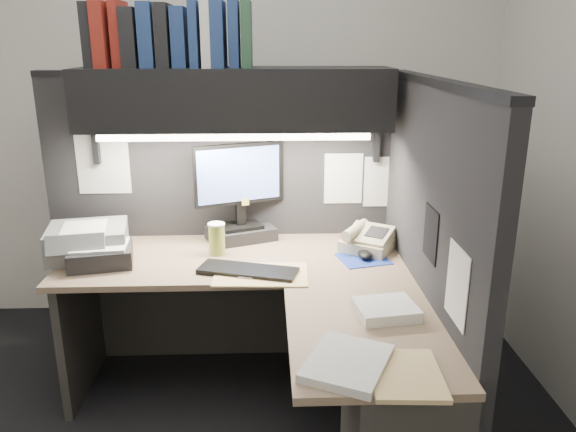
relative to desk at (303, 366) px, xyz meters
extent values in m
cube|color=silver|center=(-0.43, 1.50, 0.91)|extent=(3.50, 0.04, 2.70)
cube|color=silver|center=(-0.43, -1.50, 0.91)|extent=(3.50, 0.04, 2.70)
cube|color=black|center=(-0.40, 0.93, 0.36)|extent=(1.90, 0.06, 1.60)
cube|color=black|center=(0.55, 0.18, 0.36)|extent=(0.06, 1.50, 1.60)
cube|color=#987A61|center=(-0.33, 0.56, 0.27)|extent=(1.70, 0.68, 0.03)
cube|color=#987A61|center=(0.22, -0.20, 0.27)|extent=(0.60, 0.85, 0.03)
cube|color=#302D2B|center=(-0.33, 0.86, -0.09)|extent=(1.61, 0.02, 0.70)
cube|color=#302D2B|center=(-1.13, 0.56, -0.09)|extent=(0.04, 0.61, 0.70)
cube|color=black|center=(-0.30, 0.75, 1.06)|extent=(1.55, 0.34, 0.30)
cylinder|color=white|center=(-0.30, 0.61, 0.89)|extent=(1.32, 0.04, 0.04)
cube|color=black|center=(-0.29, 0.82, 0.32)|extent=(0.41, 0.33, 0.07)
cube|color=black|center=(-0.29, 0.82, 0.43)|extent=(0.06, 0.05, 0.12)
cube|color=black|center=(-0.29, 0.82, 0.66)|extent=(0.47, 0.21, 0.33)
cube|color=#6788E3|center=(-0.29, 0.80, 0.66)|extent=(0.42, 0.17, 0.29)
cube|color=black|center=(-0.24, 0.35, 0.30)|extent=(0.49, 0.28, 0.02)
cube|color=#1C349C|center=(0.33, 0.50, 0.29)|extent=(0.28, 0.26, 0.00)
ellipsoid|color=black|center=(0.34, 0.50, 0.31)|extent=(0.07, 0.11, 0.04)
cube|color=tan|center=(0.38, 0.64, 0.34)|extent=(0.34, 0.34, 0.10)
cylinder|color=#BBC14D|center=(-0.41, 0.61, 0.36)|extent=(0.09, 0.09, 0.15)
cube|color=gray|center=(-1.06, 0.61, 0.36)|extent=(0.43, 0.39, 0.15)
cube|color=black|center=(-0.96, 0.49, 0.33)|extent=(0.34, 0.30, 0.09)
cube|color=#DCBC7C|center=(-0.18, 0.32, 0.29)|extent=(0.45, 0.30, 0.01)
cube|color=white|center=(0.32, -0.09, 0.31)|extent=(0.26, 0.23, 0.04)
cube|color=white|center=(0.11, -0.46, 0.30)|extent=(0.36, 0.39, 0.03)
cube|color=#DCBC7C|center=(0.30, -0.53, 0.30)|extent=(0.25, 0.31, 0.02)
cube|color=black|center=(-0.98, 0.75, 1.36)|extent=(0.05, 0.22, 0.30)
cube|color=maroon|center=(-0.92, 0.74, 1.36)|extent=(0.06, 0.22, 0.30)
cube|color=maroon|center=(-0.84, 0.77, 1.36)|extent=(0.05, 0.22, 0.31)
cube|color=black|center=(-0.79, 0.75, 1.34)|extent=(0.07, 0.22, 0.27)
cube|color=navy|center=(-0.71, 0.76, 1.36)|extent=(0.07, 0.22, 0.30)
cube|color=black|center=(-0.63, 0.75, 1.35)|extent=(0.06, 0.22, 0.29)
cube|color=navy|center=(-0.56, 0.76, 1.35)|extent=(0.07, 0.22, 0.28)
cube|color=navy|center=(-0.48, 0.74, 1.36)|extent=(0.04, 0.22, 0.30)
cube|color=silver|center=(-0.43, 0.73, 1.36)|extent=(0.05, 0.22, 0.31)
cube|color=navy|center=(-0.37, 0.73, 1.36)|extent=(0.07, 0.22, 0.30)
cube|color=navy|center=(-0.30, 0.76, 1.36)|extent=(0.05, 0.22, 0.31)
cube|color=#234731|center=(-0.24, 0.75, 1.36)|extent=(0.05, 0.22, 0.31)
cube|color=white|center=(0.27, 0.90, 0.61)|extent=(0.21, 0.00, 0.28)
cube|color=white|center=(0.49, 0.90, 0.59)|extent=(0.21, 0.00, 0.28)
cube|color=white|center=(-1.03, 0.90, 0.71)|extent=(0.28, 0.00, 0.34)
cube|color=black|center=(0.52, 0.05, 0.58)|extent=(0.00, 0.18, 0.22)
cube|color=white|center=(0.52, -0.30, 0.51)|extent=(0.00, 0.21, 0.28)
camera|label=1|loc=(-0.15, -2.09, 1.33)|focal=35.00mm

